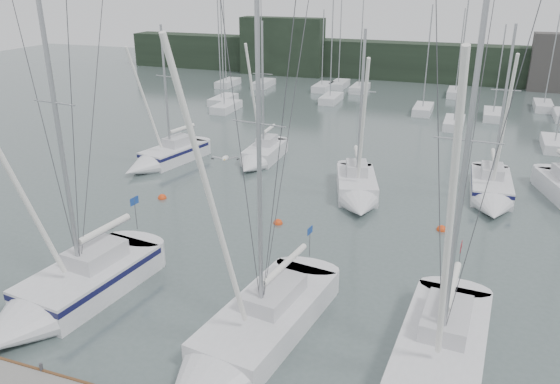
{
  "coord_description": "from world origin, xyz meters",
  "views": [
    {
      "loc": [
        7.35,
        -15.88,
        13.47
      ],
      "look_at": [
        -0.26,
        5.0,
        4.65
      ],
      "focal_mm": 35.0,
      "sensor_mm": 36.0,
      "label": 1
    }
  ],
  "objects": [
    {
      "name": "ground",
      "position": [
        0.0,
        0.0,
        0.0
      ],
      "size": [
        160.0,
        160.0,
        0.0
      ],
      "primitive_type": "plane",
      "color": "#4D5D5B",
      "rests_on": "ground"
    },
    {
      "name": "far_treeline",
      "position": [
        0.0,
        62.0,
        2.5
      ],
      "size": [
        90.0,
        4.0,
        5.0
      ],
      "primitive_type": "cube",
      "color": "black",
      "rests_on": "ground"
    },
    {
      "name": "far_building_left",
      "position": [
        -20.0,
        60.0,
        4.0
      ],
      "size": [
        12.0,
        3.0,
        8.0
      ],
      "primitive_type": "cube",
      "color": "black",
      "rests_on": "ground"
    },
    {
      "name": "mast_forest",
      "position": [
        0.76,
        45.19,
        0.47
      ],
      "size": [
        50.59,
        24.44,
        14.31
      ],
      "color": "silver",
      "rests_on": "ground"
    },
    {
      "name": "sailboat_near_left",
      "position": [
        -8.39,
        -0.3,
        0.65
      ],
      "size": [
        4.24,
        9.65,
        14.95
      ],
      "rotation": [
        0.0,
        0.0,
        -0.12
      ],
      "color": "silver",
      "rests_on": "ground"
    },
    {
      "name": "sailboat_near_center",
      "position": [
        0.15,
        -0.77,
        0.52
      ],
      "size": [
        4.48,
        11.07,
        14.91
      ],
      "rotation": [
        0.0,
        0.0,
        -0.14
      ],
      "color": "silver",
      "rests_on": "ground"
    },
    {
      "name": "sailboat_mid_a",
      "position": [
        -14.6,
        18.09,
        0.58
      ],
      "size": [
        4.07,
        8.05,
        11.05
      ],
      "rotation": [
        0.0,
        0.0,
        -0.22
      ],
      "color": "silver",
      "rests_on": "ground"
    },
    {
      "name": "sailboat_mid_b",
      "position": [
        -7.81,
        21.01,
        0.52
      ],
      "size": [
        2.38,
        6.91,
        11.18
      ],
      "rotation": [
        0.0,
        0.0,
        0.02
      ],
      "color": "silver",
      "rests_on": "ground"
    },
    {
      "name": "sailboat_mid_c",
      "position": [
        0.92,
        16.26,
        0.58
      ],
      "size": [
        4.36,
        7.71,
        11.34
      ],
      "rotation": [
        0.0,
        0.0,
        0.28
      ],
      "color": "silver",
      "rests_on": "ground"
    },
    {
      "name": "sailboat_mid_d",
      "position": [
        8.99,
        19.02,
        0.57
      ],
      "size": [
        2.82,
        7.99,
        11.69
      ],
      "rotation": [
        0.0,
        0.0,
        0.04
      ],
      "color": "silver",
      "rests_on": "ground"
    },
    {
      "name": "buoy_a",
      "position": [
        -2.67,
        11.26,
        0.0
      ],
      "size": [
        0.55,
        0.55,
        0.55
      ],
      "primitive_type": "sphere",
      "color": "red",
      "rests_on": "ground"
    },
    {
      "name": "buoy_b",
      "position": [
        6.38,
        13.62,
        0.0
      ],
      "size": [
        0.57,
        0.57,
        0.57
      ],
      "primitive_type": "sphere",
      "color": "red",
      "rests_on": "ground"
    },
    {
      "name": "buoy_c",
      "position": [
        -11.1,
        12.32,
        0.0
      ],
      "size": [
        0.57,
        0.57,
        0.57
      ],
      "primitive_type": "sphere",
      "color": "red",
      "rests_on": "ground"
    },
    {
      "name": "seagull",
      "position": [
        -1.06,
        1.31,
        7.25
      ],
      "size": [
        0.94,
        0.46,
        0.19
      ],
      "rotation": [
        0.0,
        0.0,
        0.31
      ],
      "color": "white",
      "rests_on": "ground"
    }
  ]
}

